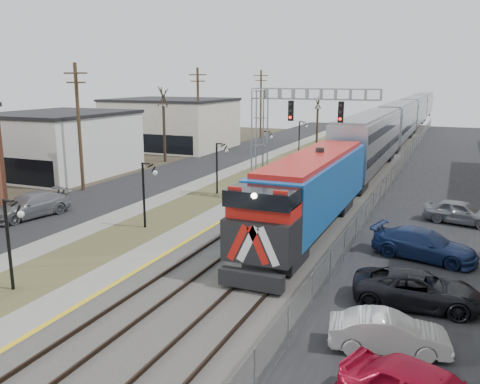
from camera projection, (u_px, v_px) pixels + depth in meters
The scene contains 20 objects.
street_west at pixel (178, 172), 48.67m from camera, with size 7.00×120.00×0.04m, color black.
sidewalk at pixel (221, 175), 46.94m from camera, with size 2.00×120.00×0.08m, color gray.
grass_median at pixel (251, 178), 45.79m from camera, with size 4.00×120.00×0.06m, color #4D532C.
platform at pixel (282, 179), 44.62m from camera, with size 2.00×120.00×0.24m, color gray.
ballast_bed at pixel (339, 184), 42.71m from camera, with size 8.00×120.00×0.20m, color #595651.
platform_edge at pixel (292, 179), 44.25m from camera, with size 0.24×120.00×0.01m, color gold.
track_near at pixel (316, 180), 43.43m from camera, with size 1.58×120.00×0.15m.
track_far at pixel (357, 184), 42.09m from camera, with size 1.58×120.00×0.15m.
train at pixel (401, 122), 70.57m from camera, with size 3.00×108.65×5.33m.
signal_gantry at pixel (282, 124), 36.28m from camera, with size 9.00×1.07×8.15m.
lampposts at pixel (146, 195), 30.36m from camera, with size 0.14×62.14×4.00m.
utility_poles at pixel (79, 128), 39.75m from camera, with size 0.28×80.28×10.00m.
fence at pixel (391, 180), 40.94m from camera, with size 0.04×120.00×1.60m, color gray.
buildings_west at pixel (12, 150), 41.97m from camera, with size 14.00×67.00×7.00m.
bare_trees at pixel (187, 139), 52.04m from camera, with size 12.30×42.30×5.95m.
car_lot_b at pixel (389, 334), 16.60m from camera, with size 1.35×3.87×1.27m, color #BCBCBC.
car_lot_c at pixel (418, 290), 19.90m from camera, with size 2.29×4.97×1.38m, color black.
car_lot_d at pixel (424, 245), 25.12m from camera, with size 2.06×5.06×1.47m, color navy.
car_lot_e at pixel (460, 213), 31.23m from camera, with size 1.71×4.26×1.45m, color gray.
car_street_b at pixel (30, 206), 32.71m from camera, with size 2.16×5.31×1.54m, color slate.
Camera 1 is at (12.78, -6.72, 8.81)m, focal length 38.00 mm.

